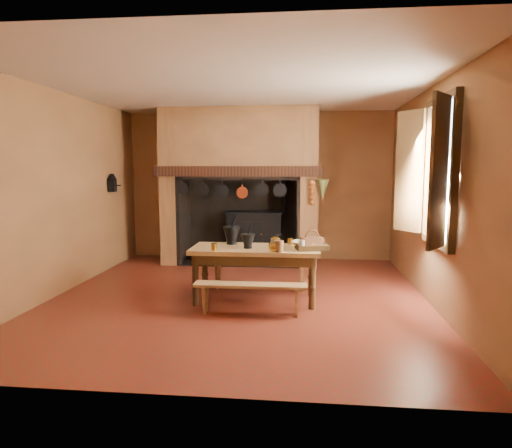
{
  "coord_description": "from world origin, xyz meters",
  "views": [
    {
      "loc": [
        0.86,
        -6.0,
        1.74
      ],
      "look_at": [
        0.2,
        0.3,
        0.97
      ],
      "focal_mm": 32.0,
      "sensor_mm": 36.0,
      "label": 1
    }
  ],
  "objects_px": {
    "mixing_bowl": "(305,244)",
    "bench_front": "(250,291)",
    "wicker_basket": "(312,243)",
    "coffee_grinder": "(275,242)",
    "work_table": "(255,256)",
    "iron_range": "(255,235)"
  },
  "relations": [
    {
      "from": "work_table",
      "to": "mixing_bowl",
      "type": "distance_m",
      "value": 0.66
    },
    {
      "from": "mixing_bowl",
      "to": "bench_front",
      "type": "bearing_deg",
      "value": -136.18
    },
    {
      "from": "iron_range",
      "to": "bench_front",
      "type": "height_order",
      "value": "iron_range"
    },
    {
      "from": "bench_front",
      "to": "wicker_basket",
      "type": "distance_m",
      "value": 1.04
    },
    {
      "from": "iron_range",
      "to": "coffee_grinder",
      "type": "xyz_separation_m",
      "value": [
        0.54,
        -2.56,
        0.3
      ]
    },
    {
      "from": "iron_range",
      "to": "work_table",
      "type": "relative_size",
      "value": 0.96
    },
    {
      "from": "bench_front",
      "to": "mixing_bowl",
      "type": "distance_m",
      "value": 1.01
    },
    {
      "from": "work_table",
      "to": "wicker_basket",
      "type": "distance_m",
      "value": 0.76
    },
    {
      "from": "coffee_grinder",
      "to": "bench_front",
      "type": "bearing_deg",
      "value": -121.19
    },
    {
      "from": "work_table",
      "to": "coffee_grinder",
      "type": "distance_m",
      "value": 0.32
    },
    {
      "from": "iron_range",
      "to": "coffee_grinder",
      "type": "relative_size",
      "value": 9.31
    },
    {
      "from": "bench_front",
      "to": "coffee_grinder",
      "type": "height_order",
      "value": "coffee_grinder"
    },
    {
      "from": "work_table",
      "to": "bench_front",
      "type": "xyz_separation_m",
      "value": [
        -0.0,
        -0.57,
        -0.32
      ]
    },
    {
      "from": "iron_range",
      "to": "coffee_grinder",
      "type": "bearing_deg",
      "value": -78.12
    },
    {
      "from": "work_table",
      "to": "coffee_grinder",
      "type": "xyz_separation_m",
      "value": [
        0.26,
        0.07,
        0.18
      ]
    },
    {
      "from": "iron_range",
      "to": "wicker_basket",
      "type": "relative_size",
      "value": 5.1
    },
    {
      "from": "iron_range",
      "to": "work_table",
      "type": "distance_m",
      "value": 2.64
    },
    {
      "from": "mixing_bowl",
      "to": "wicker_basket",
      "type": "relative_size",
      "value": 1.11
    },
    {
      "from": "bench_front",
      "to": "coffee_grinder",
      "type": "relative_size",
      "value": 7.84
    },
    {
      "from": "coffee_grinder",
      "to": "wicker_basket",
      "type": "relative_size",
      "value": 0.55
    },
    {
      "from": "wicker_basket",
      "to": "bench_front",
      "type": "bearing_deg",
      "value": -166.93
    },
    {
      "from": "bench_front",
      "to": "wicker_basket",
      "type": "bearing_deg",
      "value": 36.63
    }
  ]
}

